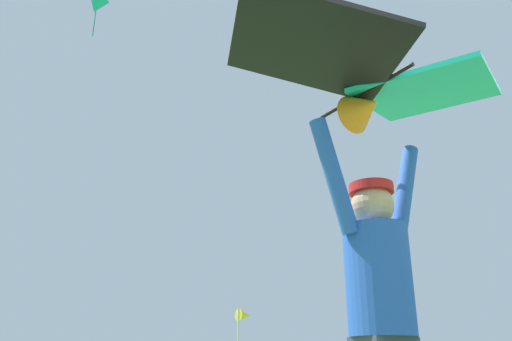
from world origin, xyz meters
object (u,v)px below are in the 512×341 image
held_stunt_kite (373,79)px  marker_flag (243,321)px  distant_kite_teal_low_right (97,5)px  distant_kite_teal_low_left (258,5)px  kite_flyer_person (381,312)px

held_stunt_kite → marker_flag: size_ratio=1.11×
distant_kite_teal_low_right → marker_flag: distant_kite_teal_low_right is taller
distant_kite_teal_low_left → distant_kite_teal_low_right: size_ratio=0.49×
distant_kite_teal_low_left → distant_kite_teal_low_right: distant_kite_teal_low_right is taller
distant_kite_teal_low_right → marker_flag: 26.40m
kite_flyer_person → distant_kite_teal_low_right: distant_kite_teal_low_right is taller
held_stunt_kite → kite_flyer_person: bearing=85.1°
kite_flyer_person → distant_kite_teal_low_left: (9.97, 13.62, 15.26)m
marker_flag → held_stunt_kite: bearing=-121.4°
held_stunt_kite → distant_kite_teal_low_left: size_ratio=1.42×
held_stunt_kite → distant_kite_teal_low_left: distant_kite_teal_low_left is taller
distant_kite_teal_low_left → distant_kite_teal_low_right: (-3.76, 10.78, 4.85)m
kite_flyer_person → distant_kite_teal_low_left: size_ratio=1.37×
distant_kite_teal_low_right → marker_flag: bearing=-96.7°
distant_kite_teal_low_right → distant_kite_teal_low_left: bearing=-70.8°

